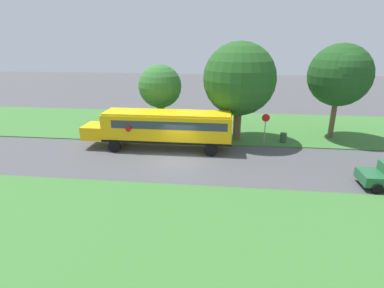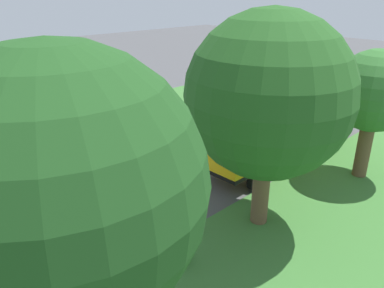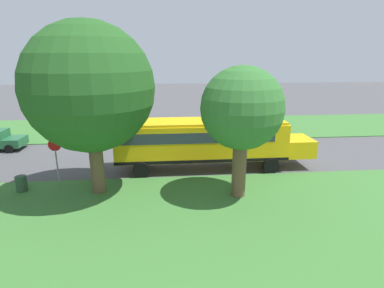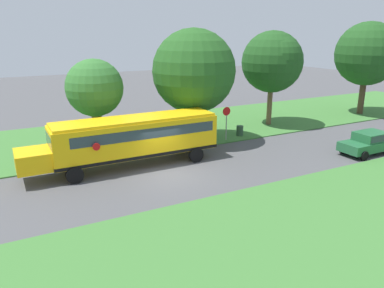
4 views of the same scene
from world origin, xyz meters
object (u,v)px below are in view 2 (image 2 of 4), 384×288
trash_bin (180,252)px  stop_sign (203,198)px  oak_tree_beside_bus (376,90)px  school_bus (282,127)px  oak_tree_roadside_mid (265,97)px  oak_tree_far_end (60,178)px

trash_bin → stop_sign: bearing=-71.1°
stop_sign → oak_tree_beside_bus: bearing=-102.9°
school_bus → oak_tree_roadside_mid: bearing=115.6°
school_bus → stop_sign: (-2.05, 8.44, -0.19)m
oak_tree_far_end → oak_tree_roadside_mid: bearing=-80.1°
school_bus → stop_sign: 8.69m
oak_tree_beside_bus → school_bus: bearing=15.0°
school_bus → oak_tree_far_end: oak_tree_far_end is taller
oak_tree_beside_bus → oak_tree_far_end: 16.01m
oak_tree_beside_bus → oak_tree_far_end: size_ratio=0.78×
school_bus → stop_sign: school_bus is taller
oak_tree_roadside_mid → oak_tree_far_end: (-1.52, 8.68, 0.41)m
oak_tree_far_end → trash_bin: oak_tree_far_end is taller
school_bus → oak_tree_beside_bus: oak_tree_beside_bus is taller
oak_tree_beside_bus → oak_tree_roadside_mid: size_ratio=0.76×
stop_sign → trash_bin: (-0.59, 1.73, -1.29)m
oak_tree_beside_bus → stop_sign: oak_tree_beside_bus is taller
oak_tree_far_end → trash_bin: (1.83, -4.66, -5.41)m
trash_bin → oak_tree_roadside_mid: bearing=-94.5°
school_bus → oak_tree_roadside_mid: oak_tree_roadside_mid is taller
oak_tree_far_end → stop_sign: size_ratio=3.10×
oak_tree_roadside_mid → oak_tree_far_end: 8.82m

